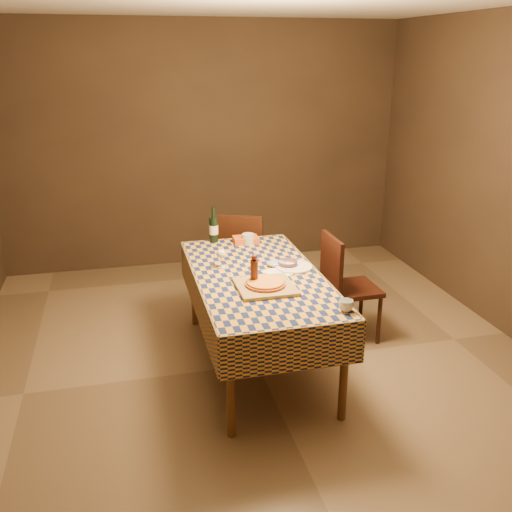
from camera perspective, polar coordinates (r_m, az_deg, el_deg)
name	(u,v)px	position (r m, az deg, el deg)	size (l,w,h in m)	color
room	(258,199)	(4.11, 0.17, 5.69)	(5.00, 5.10, 2.70)	brown
dining_table	(258,284)	(4.31, 0.16, -2.80)	(0.94, 1.84, 0.77)	brown
cutting_board	(265,287)	(4.03, 0.94, -3.09)	(0.40, 0.40, 0.03)	#9A8248
pizza	(265,283)	(4.02, 0.94, -2.74)	(0.31, 0.31, 0.03)	#A3471B
pepper_mill	(254,271)	(4.04, -0.18, -1.53)	(0.07, 0.07, 0.24)	#451A10
bowl	(288,264)	(4.43, 3.17, -0.79)	(0.15, 0.15, 0.05)	#5B434C
wine_glass	(221,255)	(4.40, -3.50, 0.14)	(0.08, 0.08, 0.15)	white
wine_bottle	(214,229)	(5.01, -4.25, 2.73)	(0.09, 0.09, 0.31)	black
deli_tub	(248,239)	(4.95, -0.78, 1.72)	(0.11, 0.11, 0.09)	silver
takeout_container	(246,240)	(4.99, -1.03, 1.63)	(0.22, 0.15, 0.05)	#C05519
white_plate	(294,267)	(4.42, 3.81, -1.09)	(0.29, 0.29, 0.02)	white
tumbler	(346,306)	(3.72, 9.01, -4.92)	(0.10, 0.10, 0.08)	silver
flour_patch	(283,271)	(4.34, 2.67, -1.54)	(0.26, 0.20, 0.00)	white
flour_bag	(276,263)	(4.45, 2.02, -0.73)	(0.15, 0.11, 0.04)	#949FBE
chair_far	(242,253)	(5.48, -1.36, 0.26)	(0.55, 0.56, 0.93)	black
chair_right	(343,282)	(4.86, 8.73, -2.56)	(0.43, 0.43, 0.93)	black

